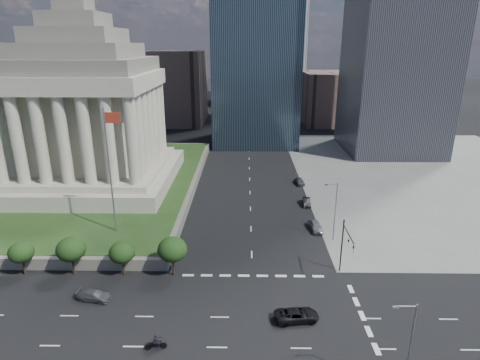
{
  "coord_description": "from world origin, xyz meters",
  "views": [
    {
      "loc": [
        -1.04,
        -34.69,
        30.82
      ],
      "look_at": [
        -1.7,
        12.62,
        14.64
      ],
      "focal_mm": 30.0,
      "sensor_mm": 36.0,
      "label": 1
    }
  ],
  "objects_px": {
    "pickup_truck": "(297,315)",
    "street_lamp_south": "(408,346)",
    "parked_sedan_near": "(316,226)",
    "parked_sedan_mid": "(307,202)",
    "suv_grey": "(94,295)",
    "traffic_signal_ne": "(346,244)",
    "war_memorial": "(84,92)",
    "street_lamp_north": "(334,208)",
    "motorcycle_trail": "(155,342)",
    "parked_sedan_far": "(300,181)",
    "flagpole": "(110,165)"
  },
  "relations": [
    {
      "from": "suv_grey",
      "to": "parked_sedan_near",
      "type": "bearing_deg",
      "value": -47.38
    },
    {
      "from": "traffic_signal_ne",
      "to": "parked_sedan_mid",
      "type": "height_order",
      "value": "traffic_signal_ne"
    },
    {
      "from": "street_lamp_south",
      "to": "suv_grey",
      "type": "height_order",
      "value": "street_lamp_south"
    },
    {
      "from": "street_lamp_north",
      "to": "parked_sedan_mid",
      "type": "xyz_separation_m",
      "value": [
        -2.04,
        15.07,
        -4.97
      ]
    },
    {
      "from": "parked_sedan_near",
      "to": "parked_sedan_mid",
      "type": "xyz_separation_m",
      "value": [
        0.08,
        11.38,
        -0.1
      ]
    },
    {
      "from": "parked_sedan_mid",
      "to": "traffic_signal_ne",
      "type": "bearing_deg",
      "value": -84.01
    },
    {
      "from": "street_lamp_south",
      "to": "parked_sedan_far",
      "type": "xyz_separation_m",
      "value": [
        -1.83,
        58.59,
        -4.94
      ]
    },
    {
      "from": "flagpole",
      "to": "parked_sedan_mid",
      "type": "height_order",
      "value": "flagpole"
    },
    {
      "from": "street_lamp_north",
      "to": "motorcycle_trail",
      "type": "bearing_deg",
      "value": -133.2
    },
    {
      "from": "war_memorial",
      "to": "pickup_truck",
      "type": "xyz_separation_m",
      "value": [
        39.06,
        -43.41,
        -20.68
      ]
    },
    {
      "from": "traffic_signal_ne",
      "to": "parked_sedan_far",
      "type": "distance_m",
      "value": 39.17
    },
    {
      "from": "war_memorial",
      "to": "parked_sedan_far",
      "type": "relative_size",
      "value": 9.19
    },
    {
      "from": "parked_sedan_near",
      "to": "parked_sedan_far",
      "type": "height_order",
      "value": "parked_sedan_near"
    },
    {
      "from": "parked_sedan_mid",
      "to": "parked_sedan_far",
      "type": "xyz_separation_m",
      "value": [
        0.21,
        12.52,
        0.03
      ]
    },
    {
      "from": "pickup_truck",
      "to": "parked_sedan_far",
      "type": "bearing_deg",
      "value": -15.69
    },
    {
      "from": "war_memorial",
      "to": "parked_sedan_mid",
      "type": "height_order",
      "value": "war_memorial"
    },
    {
      "from": "flagpole",
      "to": "street_lamp_south",
      "type": "height_order",
      "value": "flagpole"
    },
    {
      "from": "pickup_truck",
      "to": "street_lamp_south",
      "type": "bearing_deg",
      "value": -150.05
    },
    {
      "from": "suv_grey",
      "to": "traffic_signal_ne",
      "type": "bearing_deg",
      "value": -71.02
    },
    {
      "from": "flagpole",
      "to": "street_lamp_south",
      "type": "relative_size",
      "value": 2.0
    },
    {
      "from": "war_memorial",
      "to": "street_lamp_north",
      "type": "height_order",
      "value": "war_memorial"
    },
    {
      "from": "street_lamp_south",
      "to": "street_lamp_north",
      "type": "relative_size",
      "value": 1.0
    },
    {
      "from": "street_lamp_north",
      "to": "parked_sedan_near",
      "type": "xyz_separation_m",
      "value": [
        -2.11,
        3.69,
        -4.87
      ]
    },
    {
      "from": "traffic_signal_ne",
      "to": "suv_grey",
      "type": "distance_m",
      "value": 33.37
    },
    {
      "from": "flagpole",
      "to": "parked_sedan_mid",
      "type": "relative_size",
      "value": 4.76
    },
    {
      "from": "flagpole",
      "to": "traffic_signal_ne",
      "type": "xyz_separation_m",
      "value": [
        34.33,
        -10.3,
        -7.86
      ]
    },
    {
      "from": "pickup_truck",
      "to": "parked_sedan_near",
      "type": "bearing_deg",
      "value": -22.38
    },
    {
      "from": "suv_grey",
      "to": "parked_sedan_mid",
      "type": "relative_size",
      "value": 1.05
    },
    {
      "from": "street_lamp_south",
      "to": "parked_sedan_mid",
      "type": "bearing_deg",
      "value": 92.53
    },
    {
      "from": "parked_sedan_near",
      "to": "flagpole",
      "type": "bearing_deg",
      "value": -178.01
    },
    {
      "from": "parked_sedan_near",
      "to": "pickup_truck",
      "type": "bearing_deg",
      "value": -110.42
    },
    {
      "from": "street_lamp_south",
      "to": "parked_sedan_mid",
      "type": "distance_m",
      "value": 46.38
    },
    {
      "from": "war_memorial",
      "to": "street_lamp_north",
      "type": "relative_size",
      "value": 3.9
    },
    {
      "from": "street_lamp_south",
      "to": "war_memorial",
      "type": "bearing_deg",
      "value": 131.23
    },
    {
      "from": "parked_sedan_mid",
      "to": "war_memorial",
      "type": "bearing_deg",
      "value": 173.43
    },
    {
      "from": "street_lamp_south",
      "to": "parked_sedan_mid",
      "type": "xyz_separation_m",
      "value": [
        -2.04,
        46.07,
        -4.97
      ]
    },
    {
      "from": "parked_sedan_mid",
      "to": "motorcycle_trail",
      "type": "distance_m",
      "value": 45.9
    },
    {
      "from": "traffic_signal_ne",
      "to": "parked_sedan_mid",
      "type": "distance_m",
      "value": 26.79
    },
    {
      "from": "street_lamp_south",
      "to": "pickup_truck",
      "type": "height_order",
      "value": "street_lamp_south"
    },
    {
      "from": "flagpole",
      "to": "parked_sedan_far",
      "type": "bearing_deg",
      "value": 40.62
    },
    {
      "from": "pickup_truck",
      "to": "suv_grey",
      "type": "bearing_deg",
      "value": 73.78
    },
    {
      "from": "war_memorial",
      "to": "traffic_signal_ne",
      "type": "xyz_separation_m",
      "value": [
        46.5,
        -34.3,
        -16.15
      ]
    },
    {
      "from": "parked_sedan_near",
      "to": "motorcycle_trail",
      "type": "bearing_deg",
      "value": -132.84
    },
    {
      "from": "pickup_truck",
      "to": "war_memorial",
      "type": "bearing_deg",
      "value": 33.93
    },
    {
      "from": "street_lamp_north",
      "to": "war_memorial",
      "type": "bearing_deg",
      "value": 154.08
    },
    {
      "from": "flagpole",
      "to": "parked_sedan_near",
      "type": "height_order",
      "value": "flagpole"
    },
    {
      "from": "suv_grey",
      "to": "flagpole",
      "type": "bearing_deg",
      "value": 15.7
    },
    {
      "from": "traffic_signal_ne",
      "to": "street_lamp_south",
      "type": "bearing_deg",
      "value": -87.59
    },
    {
      "from": "war_memorial",
      "to": "street_lamp_south",
      "type": "bearing_deg",
      "value": -48.77
    },
    {
      "from": "traffic_signal_ne",
      "to": "motorcycle_trail",
      "type": "distance_m",
      "value": 27.27
    }
  ]
}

